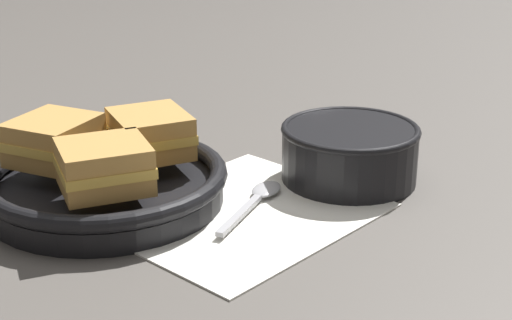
# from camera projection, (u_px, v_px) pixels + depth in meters

# --- Properties ---
(ground_plane) EXTENTS (4.00, 4.00, 0.00)m
(ground_plane) POSITION_uv_depth(u_px,v_px,m) (248.00, 200.00, 0.83)
(ground_plane) COLOR #56514C
(napkin) EXTENTS (0.27, 0.23, 0.00)m
(napkin) POSITION_uv_depth(u_px,v_px,m) (241.00, 213.00, 0.80)
(napkin) COLOR white
(napkin) RESTS_ON ground_plane
(soup_bowl) EXTENTS (0.15, 0.15, 0.06)m
(soup_bowl) POSITION_uv_depth(u_px,v_px,m) (350.00, 150.00, 0.87)
(soup_bowl) COLOR black
(soup_bowl) RESTS_ON ground_plane
(spoon) EXTENTS (0.14, 0.07, 0.01)m
(spoon) POSITION_uv_depth(u_px,v_px,m) (259.00, 196.00, 0.83)
(spoon) COLOR #B7B7BC
(spoon) RESTS_ON napkin
(skillet) EXTENTS (0.34, 0.25, 0.04)m
(skillet) POSITION_uv_depth(u_px,v_px,m) (104.00, 185.00, 0.82)
(skillet) COLOR black
(skillet) RESTS_ON ground_plane
(sandwich_near_left) EXTENTS (0.11, 0.11, 0.05)m
(sandwich_near_left) POSITION_uv_depth(u_px,v_px,m) (104.00, 166.00, 0.75)
(sandwich_near_left) COLOR #C18E47
(sandwich_near_left) RESTS_ON skillet
(sandwich_near_right) EXTENTS (0.10, 0.11, 0.05)m
(sandwich_near_right) POSITION_uv_depth(u_px,v_px,m) (150.00, 134.00, 0.84)
(sandwich_near_right) COLOR #C18E47
(sandwich_near_right) RESTS_ON skillet
(sandwich_far_left) EXTENTS (0.11, 0.10, 0.05)m
(sandwich_far_left) POSITION_uv_depth(u_px,v_px,m) (54.00, 140.00, 0.82)
(sandwich_far_left) COLOR #C18E47
(sandwich_far_left) RESTS_ON skillet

